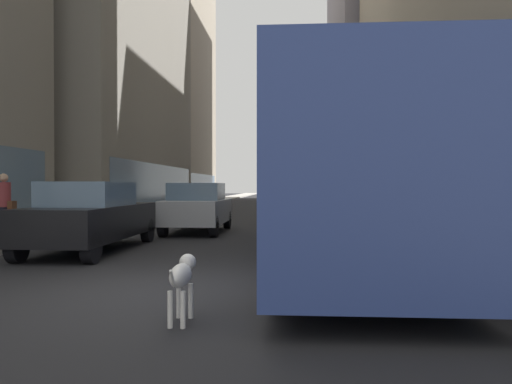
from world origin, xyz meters
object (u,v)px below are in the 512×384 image
Objects in this scene: pedestrian_with_handbag at (4,206)px; car_black_suv at (92,216)px; car_silver_sedan at (198,207)px; transit_bus at (337,174)px; car_blue_hatchback at (311,200)px; dalmatian_dog at (182,276)px.

car_black_suv is at bearing -15.71° from pedestrian_with_handbag.
car_silver_sedan is (1.60, 4.85, -0.00)m from car_black_suv.
transit_bus is 2.45× the size of car_black_suv.
car_black_suv is at bearing 170.61° from transit_bus.
car_blue_hatchback is at bearing 90.00° from transit_bus.
transit_bus is at bearing -9.39° from car_black_suv.
transit_bus is 7.09m from car_silver_sedan.
car_black_suv is 5.11m from car_silver_sedan.
transit_bus is at bearing -90.00° from car_blue_hatchback.
car_black_suv is 6.79m from dalmatian_dog.
transit_bus is 8.35m from pedestrian_with_handbag.
car_black_suv is 2.65m from pedestrian_with_handbag.
pedestrian_with_handbag reaches higher than car_silver_sedan.
transit_bus is 11.98× the size of dalmatian_dog.
car_black_suv is 1.18× the size of car_silver_sedan.
dalmatian_dog is (-2.18, -18.81, -0.31)m from car_blue_hatchback.
dalmatian_dog is (-2.18, -4.93, -1.26)m from transit_bus.
car_blue_hatchback is 4.85× the size of dalmatian_dog.
car_silver_sedan is at bearing 71.76° from car_black_suv.
pedestrian_with_handbag is at bearing -135.06° from car_silver_sedan.
transit_bus reaches higher than car_silver_sedan.
pedestrian_with_handbag is (-4.15, -4.14, 0.19)m from car_silver_sedan.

